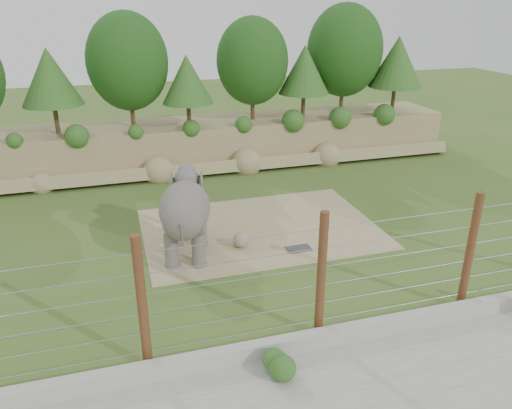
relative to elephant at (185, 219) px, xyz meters
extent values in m
plane|color=#3C6324|center=(2.95, -1.50, -1.55)|extent=(90.00, 90.00, 0.00)
cube|color=#988958|center=(2.95, 11.50, -0.30)|extent=(30.00, 4.00, 2.50)
cube|color=#988958|center=(2.95, 9.20, -1.20)|extent=(30.00, 1.37, 1.07)
cylinder|color=#3F2B19|center=(-5.05, 11.00, 1.74)|extent=(0.24, 0.24, 1.58)
sphere|color=#174218|center=(-5.05, 11.00, 3.87)|extent=(3.60, 3.60, 3.60)
cylinder|color=#3F2B19|center=(-1.05, 11.50, 1.91)|extent=(0.24, 0.24, 1.92)
sphere|color=#174218|center=(-1.05, 11.50, 4.52)|extent=(4.40, 4.40, 4.40)
cylinder|color=#3F2B19|center=(1.95, 10.30, 1.65)|extent=(0.24, 0.24, 1.40)
sphere|color=#174218|center=(1.95, 10.30, 3.55)|extent=(3.20, 3.20, 3.20)
cylinder|color=#3F2B19|center=(5.95, 11.30, 1.86)|extent=(0.24, 0.24, 1.82)
sphere|color=#174218|center=(5.95, 11.30, 4.33)|extent=(4.16, 4.16, 4.16)
cylinder|color=#3F2B19|center=(8.95, 10.70, 1.70)|extent=(0.24, 0.24, 1.50)
sphere|color=#174218|center=(8.95, 10.70, 3.74)|extent=(3.44, 3.44, 3.44)
cylinder|color=#3F2B19|center=(11.95, 11.70, 1.96)|extent=(0.24, 0.24, 2.03)
sphere|color=#174218|center=(11.95, 11.70, 4.72)|extent=(4.64, 4.64, 4.64)
cylinder|color=#3F2B19|center=(14.95, 10.50, 1.77)|extent=(0.24, 0.24, 1.64)
sphere|color=#174218|center=(14.95, 10.50, 4.00)|extent=(3.76, 3.76, 3.76)
cube|color=tan|center=(3.45, 1.50, -1.54)|extent=(10.00, 7.00, 0.02)
cube|color=#262628|center=(4.34, -0.78, -1.52)|extent=(1.00, 0.60, 0.03)
sphere|color=gray|center=(2.17, 0.06, -1.22)|extent=(0.63, 0.63, 0.63)
cube|color=#9D9B93|center=(2.95, -6.50, -1.30)|extent=(26.00, 0.35, 0.50)
cube|color=#9D9B93|center=(2.95, -8.50, -1.55)|extent=(26.00, 4.00, 0.01)
cylinder|color=#582D14|center=(-2.05, -6.00, 0.45)|extent=(0.26, 0.26, 4.00)
cylinder|color=#582D14|center=(2.95, -6.00, 0.45)|extent=(0.26, 0.26, 4.00)
cylinder|color=#582D14|center=(7.95, -6.00, 0.45)|extent=(0.26, 0.26, 4.00)
cylinder|color=gray|center=(2.95, -6.00, -1.05)|extent=(20.00, 0.02, 0.02)
cylinder|color=gray|center=(2.95, -6.00, -0.45)|extent=(20.00, 0.02, 0.02)
cylinder|color=gray|center=(2.95, -6.00, 0.15)|extent=(20.00, 0.02, 0.02)
cylinder|color=gray|center=(2.95, -6.00, 0.75)|extent=(20.00, 0.02, 0.02)
cylinder|color=gray|center=(2.95, -6.00, 1.35)|extent=(20.00, 0.02, 0.02)
cylinder|color=gray|center=(2.95, -6.00, 1.95)|extent=(20.00, 0.02, 0.02)
sphere|color=#306125|center=(1.26, -7.30, -1.19)|extent=(0.71, 0.71, 0.71)
camera|label=1|loc=(-2.34, -17.24, 7.80)|focal=35.00mm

